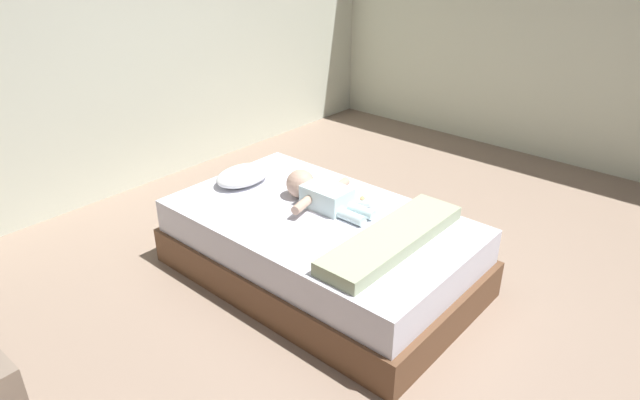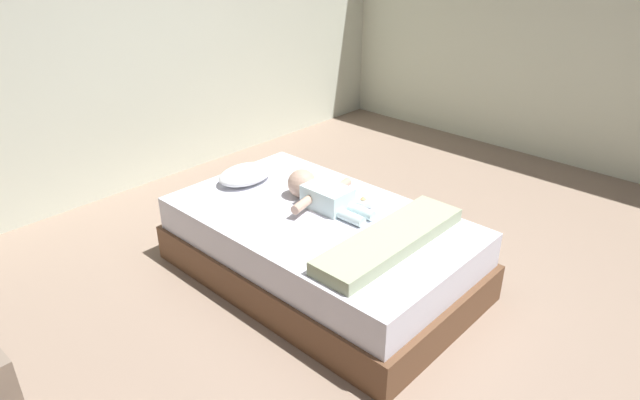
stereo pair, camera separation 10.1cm
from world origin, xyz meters
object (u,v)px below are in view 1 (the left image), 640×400
toothbrush (334,190)px  baby_bottle (362,202)px  bed (320,247)px  pillow (243,175)px  baby (319,193)px

toothbrush → baby_bottle: size_ratio=0.96×
bed → baby_bottle: (0.26, -0.12, 0.26)m
bed → pillow: 0.75m
baby → baby_bottle: 0.28m
bed → pillow: bearing=89.9°
baby → baby_bottle: baby is taller
pillow → baby_bottle: size_ratio=3.17×
baby_bottle → bed: bearing=154.3°
toothbrush → baby_bottle: baby_bottle is taller
pillow → baby: bearing=-80.1°
pillow → baby: (0.10, -0.60, 0.02)m
bed → toothbrush: size_ratio=15.79×
toothbrush → pillow: bearing=119.5°
bed → pillow: size_ratio=4.77×
pillow → baby_bottle: 0.86m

